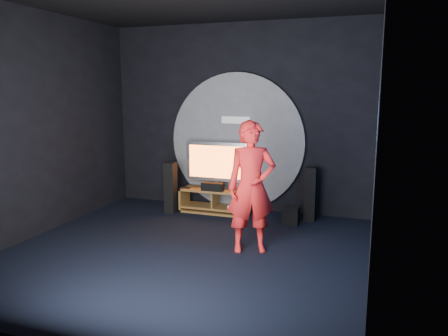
% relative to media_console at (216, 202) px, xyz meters
% --- Properties ---
extents(floor, '(5.00, 5.00, 0.00)m').
position_rel_media_console_xyz_m(floor, '(0.28, -2.05, -0.20)').
color(floor, black).
rests_on(floor, ground).
extents(back_wall, '(5.00, 0.04, 3.50)m').
position_rel_media_console_xyz_m(back_wall, '(0.28, 0.45, 1.55)').
color(back_wall, black).
rests_on(back_wall, ground).
extents(front_wall, '(5.00, 0.04, 3.50)m').
position_rel_media_console_xyz_m(front_wall, '(0.28, -4.55, 1.55)').
color(front_wall, black).
rests_on(front_wall, ground).
extents(left_wall, '(0.04, 5.00, 3.50)m').
position_rel_media_console_xyz_m(left_wall, '(-2.22, -2.05, 1.55)').
color(left_wall, black).
rests_on(left_wall, ground).
extents(right_wall, '(0.04, 5.00, 3.50)m').
position_rel_media_console_xyz_m(right_wall, '(2.78, -2.05, 1.55)').
color(right_wall, black).
rests_on(right_wall, ground).
extents(wall_disc_panel, '(2.60, 0.11, 2.60)m').
position_rel_media_console_xyz_m(wall_disc_panel, '(0.28, 0.39, 1.11)').
color(wall_disc_panel, '#515156').
rests_on(wall_disc_panel, ground).
extents(media_console, '(1.31, 0.45, 0.45)m').
position_rel_media_console_xyz_m(media_console, '(0.00, 0.00, 0.00)').
color(media_console, brown).
rests_on(media_console, ground).
extents(tv, '(1.19, 0.22, 0.87)m').
position_rel_media_console_xyz_m(tv, '(-0.01, 0.07, 0.73)').
color(tv, '#ADADB4').
rests_on(tv, media_console).
extents(center_speaker, '(0.40, 0.15, 0.15)m').
position_rel_media_console_xyz_m(center_speaker, '(-0.01, -0.15, 0.33)').
color(center_speaker, black).
rests_on(center_speaker, media_console).
extents(remote, '(0.18, 0.05, 0.02)m').
position_rel_media_console_xyz_m(remote, '(-0.56, -0.12, 0.27)').
color(remote, black).
rests_on(remote, media_console).
extents(tower_speaker_left, '(0.19, 0.21, 0.95)m').
position_rel_media_console_xyz_m(tower_speaker_left, '(-0.79, -0.28, 0.28)').
color(tower_speaker_left, black).
rests_on(tower_speaker_left, ground).
extents(tower_speaker_right, '(0.19, 0.21, 0.95)m').
position_rel_media_console_xyz_m(tower_speaker_right, '(1.75, 0.07, 0.28)').
color(tower_speaker_right, black).
rests_on(tower_speaker_right, ground).
extents(subwoofer, '(0.27, 0.27, 0.30)m').
position_rel_media_console_xyz_m(subwoofer, '(1.48, -0.25, -0.04)').
color(subwoofer, black).
rests_on(subwoofer, ground).
extents(player, '(0.80, 0.68, 1.87)m').
position_rel_media_console_xyz_m(player, '(1.16, -1.69, 0.74)').
color(player, red).
rests_on(player, ground).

